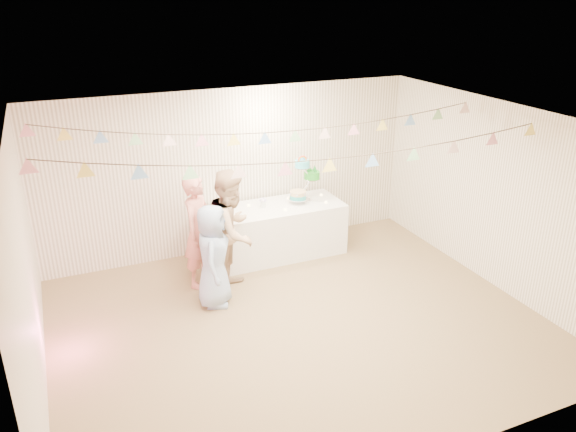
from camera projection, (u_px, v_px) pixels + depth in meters
name	position (u px, v px, depth m)	size (l,w,h in m)	color
floor	(299.00, 323.00, 7.18)	(6.00, 6.00, 0.00)	brown
ceiling	(300.00, 123.00, 6.19)	(6.00, 6.00, 0.00)	white
back_wall	(233.00, 171.00, 8.80)	(6.00, 6.00, 0.00)	white
front_wall	(427.00, 344.00, 4.57)	(6.00, 6.00, 0.00)	white
left_wall	(25.00, 279.00, 5.58)	(5.00, 5.00, 0.00)	white
right_wall	(495.00, 196.00, 7.79)	(5.00, 5.00, 0.00)	white
table	(274.00, 231.00, 8.87)	(2.18, 0.87, 0.82)	white
cake_stand	(305.00, 184.00, 8.85)	(0.63, 0.37, 0.70)	silver
cake_bottom	(297.00, 202.00, 8.85)	(0.31, 0.31, 0.15)	teal
cake_middle	(312.00, 180.00, 8.99)	(0.27, 0.27, 0.22)	green
cake_top_tier	(302.00, 168.00, 8.70)	(0.25, 0.25, 0.19)	#42BECF
platter	(247.00, 216.00, 8.53)	(0.36, 0.36, 0.02)	white
posy	(263.00, 207.00, 8.70)	(0.13, 0.13, 0.15)	white
person_adult_a	(199.00, 231.00, 7.84)	(0.60, 0.39, 1.64)	#DE8074
person_adult_b	(232.00, 231.00, 7.68)	(0.86, 0.67, 1.76)	tan
person_child	(213.00, 256.00, 7.37)	(0.69, 0.45, 1.42)	#95ABD4
bunting_back	(264.00, 124.00, 7.22)	(5.60, 1.10, 0.40)	pink
bunting_front	(308.00, 152.00, 6.13)	(5.60, 0.90, 0.36)	#72A5E5
tealight_0	(227.00, 217.00, 8.29)	(0.04, 0.04, 0.03)	#FFD88C
tealight_1	(249.00, 205.00, 8.73)	(0.04, 0.04, 0.03)	#FFD88C
tealight_2	(285.00, 210.00, 8.56)	(0.04, 0.04, 0.03)	#FFD88C
tealight_3	(289.00, 198.00, 9.03)	(0.04, 0.04, 0.03)	#FFD88C
tealight_4	(326.00, 202.00, 8.86)	(0.04, 0.04, 0.03)	#FFD88C
tealight_5	(321.00, 195.00, 9.17)	(0.04, 0.04, 0.03)	#FFD88C
tealight_6	(219.00, 209.00, 8.59)	(0.04, 0.04, 0.03)	#FFD88C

